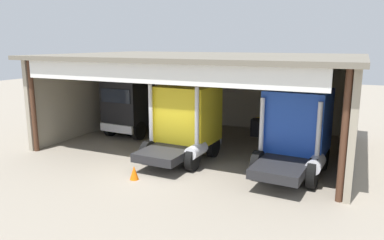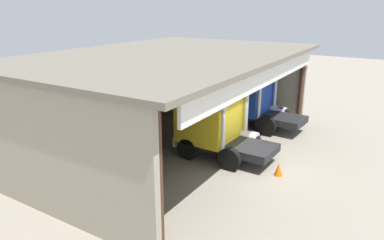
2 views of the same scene
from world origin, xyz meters
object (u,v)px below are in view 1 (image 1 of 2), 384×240
at_px(truck_blue_center_left_bay, 296,129).
at_px(traffic_cone, 134,173).
at_px(truck_yellow_right_bay, 185,120).
at_px(oil_drum, 260,126).
at_px(tool_cart, 259,128).
at_px(truck_black_center_bay, 131,106).

xyz_separation_m(truck_blue_center_left_bay, traffic_cone, (-5.55, -3.72, -1.54)).
bearing_deg(truck_yellow_right_bay, oil_drum, 74.44).
distance_m(truck_yellow_right_bay, tool_cart, 6.01).
height_order(truck_yellow_right_bay, traffic_cone, truck_yellow_right_bay).
bearing_deg(truck_black_center_bay, truck_blue_center_left_bay, 169.97).
xyz_separation_m(truck_black_center_bay, truck_blue_center_left_bay, (9.72, -2.30, 0.11)).
bearing_deg(truck_black_center_bay, tool_cart, -153.99).
relative_size(truck_yellow_right_bay, traffic_cone, 8.19).
bearing_deg(truck_black_center_bay, truck_yellow_right_bay, 154.52).
xyz_separation_m(truck_yellow_right_bay, oil_drum, (1.93, 6.17, -1.33)).
bearing_deg(oil_drum, truck_blue_center_left_bay, -62.68).
bearing_deg(truck_yellow_right_bay, truck_black_center_bay, 153.00).
relative_size(truck_yellow_right_bay, oil_drum, 4.98).
distance_m(truck_blue_center_left_bay, traffic_cone, 6.85).
distance_m(truck_black_center_bay, truck_yellow_right_bay, 5.44).
bearing_deg(truck_blue_center_left_bay, traffic_cone, -142.58).
bearing_deg(oil_drum, truck_yellow_right_bay, -107.33).
height_order(truck_black_center_bay, oil_drum, truck_black_center_bay).
bearing_deg(tool_cart, truck_blue_center_left_bay, -60.97).
bearing_deg(traffic_cone, truck_blue_center_left_bay, 33.84).
xyz_separation_m(truck_black_center_bay, traffic_cone, (4.17, -6.02, -1.43)).
relative_size(truck_blue_center_left_bay, tool_cart, 5.11).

